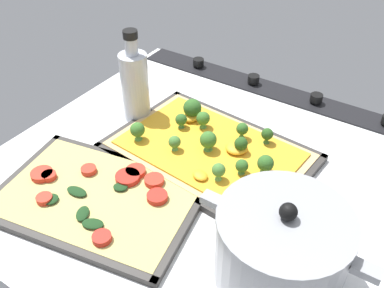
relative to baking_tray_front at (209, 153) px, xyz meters
The scene contains 8 objects.
ground_plane 5.47cm from the baking_tray_front, 125.98° to the left, with size 79.10×72.76×3.00cm, color silver.
stove_control_panel 28.88cm from the baking_tray_front, 96.00° to the right, with size 75.93×7.00×2.60cm.
baking_tray_front is the anchor object (origin of this frame).
broccoli_pizza 1.48cm from the baking_tray_front, 62.67° to the right, with size 37.32×26.27×5.78cm.
baking_tray_back 23.27cm from the baking_tray_front, 65.46° to the left, with size 37.84×28.83×1.30cm.
veggie_pizza_back 22.98cm from the baking_tray_front, 65.14° to the left, with size 35.05×26.04×1.90cm.
cooking_pot 29.21cm from the baking_tray_front, 141.07° to the left, with size 25.23×18.39×14.51cm.
oil_bottle 21.47cm from the baking_tray_front, ahead, with size 5.80×5.80×20.06cm.
Camera 1 is at (-29.32, 51.65, 53.65)cm, focal length 40.13 mm.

